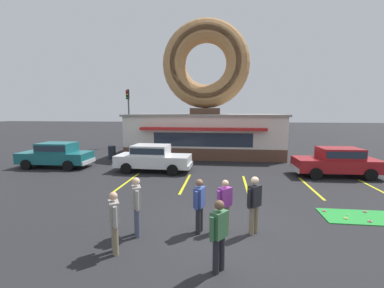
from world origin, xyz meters
TOP-DOWN VIEW (x-y plane):
  - ground_plane at (0.00, 0.00)m, footprint 160.00×160.00m
  - donut_shop_building at (-1.68, 13.94)m, footprint 12.30×6.75m
  - putting_mat at (4.93, 1.59)m, footprint 3.31×1.31m
  - mini_donut_near_left at (4.61, 1.18)m, footprint 0.13×0.13m
  - mini_donut_mid_left at (3.48, 1.93)m, footprint 0.13×0.13m
  - mini_donut_mid_centre at (3.95, 1.34)m, footprint 0.13×0.13m
  - mini_donut_far_right at (4.89, 2.02)m, footprint 0.13×0.13m
  - golf_ball at (4.15, 1.67)m, footprint 0.04×0.04m
  - car_teal at (-10.85, 7.68)m, footprint 4.61×2.07m
  - car_white at (-4.37, 7.36)m, footprint 4.60×2.07m
  - car_red at (6.12, 7.44)m, footprint 4.61×2.09m
  - pedestrian_blue_sweater_man at (-2.85, -1.55)m, footprint 0.40×0.53m
  - pedestrian_hooded_kid at (-0.08, 0.09)m, footprint 0.46×0.43m
  - pedestrian_leather_jacket_man at (-0.22, -1.98)m, footprint 0.42×0.50m
  - pedestrian_clipboard_woman at (0.77, -0.03)m, footprint 0.44×0.46m
  - pedestrian_beanie_man at (-2.61, -0.58)m, footprint 0.37×0.55m
  - pedestrian_crossing_woman at (-0.83, -0.16)m, footprint 0.33×0.58m
  - trash_bin at (-8.59, 11.02)m, footprint 0.57×0.57m
  - traffic_light_pole at (-9.64, 17.50)m, footprint 0.28×0.47m
  - parking_stripe_far_left at (-5.02, 5.00)m, footprint 0.12×3.60m
  - parking_stripe_left at (-2.02, 5.00)m, footprint 0.12×3.60m
  - parking_stripe_mid_left at (0.98, 5.00)m, footprint 0.12×3.60m
  - parking_stripe_centre at (3.98, 5.00)m, footprint 0.12×3.60m
  - parking_stripe_mid_right at (6.98, 5.00)m, footprint 0.12×3.60m

SIDE VIEW (x-z plane):
  - ground_plane at x=0.00m, z-range 0.00..0.00m
  - parking_stripe_far_left at x=-5.02m, z-range 0.00..0.01m
  - parking_stripe_left at x=-2.02m, z-range 0.00..0.01m
  - parking_stripe_mid_left at x=0.98m, z-range 0.00..0.01m
  - parking_stripe_centre at x=3.98m, z-range 0.00..0.01m
  - parking_stripe_mid_right at x=6.98m, z-range 0.00..0.01m
  - putting_mat at x=4.93m, z-range 0.00..0.03m
  - mini_donut_near_left at x=4.61m, z-range 0.03..0.07m
  - mini_donut_mid_left at x=3.48m, z-range 0.03..0.07m
  - mini_donut_mid_centre at x=3.95m, z-range 0.03..0.07m
  - mini_donut_far_right at x=4.89m, z-range 0.03..0.07m
  - golf_ball at x=4.15m, z-range 0.03..0.07m
  - trash_bin at x=-8.59m, z-range 0.01..0.99m
  - pedestrian_hooded_kid at x=-0.08m, z-range 0.08..1.64m
  - car_teal at x=-10.85m, z-range 0.07..1.67m
  - car_white at x=-4.37m, z-range 0.07..1.67m
  - car_red at x=6.12m, z-range 0.07..1.67m
  - pedestrian_blue_sweater_man at x=-2.85m, z-range 0.08..1.69m
  - pedestrian_crossing_woman at x=-0.83m, z-range 0.09..1.72m
  - pedestrian_leather_jacket_man at x=-0.22m, z-range 0.09..1.75m
  - pedestrian_clipboard_woman at x=0.77m, z-range 0.10..1.82m
  - pedestrian_beanie_man at x=-2.61m, z-range 0.10..1.83m
  - traffic_light_pole at x=-9.64m, z-range 0.81..6.61m
  - donut_shop_building at x=-1.68m, z-range -1.74..9.22m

